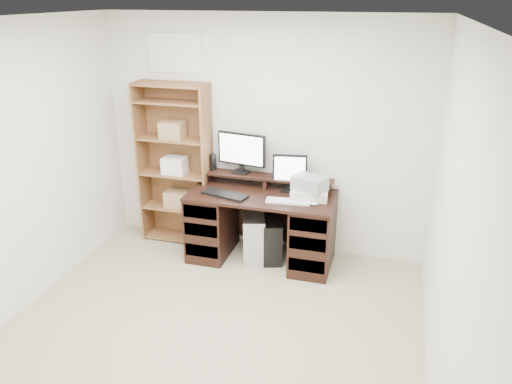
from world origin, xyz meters
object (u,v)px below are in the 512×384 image
at_px(monitor_small, 290,171).
at_px(bookshelf, 176,163).
at_px(desk, 262,225).
at_px(printer, 309,194).
at_px(monitor_wide, 242,151).
at_px(tower_silver, 254,235).
at_px(tower_black, 272,238).

bearing_deg(monitor_small, bookshelf, 169.02).
distance_m(desk, printer, 0.64).
height_order(monitor_wide, bookshelf, bookshelf).
xyz_separation_m(monitor_small, printer, (0.24, -0.15, -0.16)).
relative_size(monitor_wide, monitor_small, 1.40).
height_order(desk, bookshelf, bookshelf).
relative_size(monitor_wide, tower_silver, 1.08).
height_order(desk, printer, printer).
distance_m(monitor_wide, tower_black, 0.99).
bearing_deg(printer, monitor_small, 141.88).
distance_m(monitor_small, bookshelf, 1.30).
bearing_deg(tower_black, monitor_wide, 134.94).
xyz_separation_m(tower_silver, bookshelf, (-0.95, 0.19, 0.67)).
height_order(monitor_small, bookshelf, bookshelf).
height_order(desk, monitor_wide, monitor_wide).
bearing_deg(tower_black, printer, -21.47).
bearing_deg(printer, monitor_wide, 157.65).
xyz_separation_m(printer, tower_silver, (-0.58, 0.00, -0.55)).
height_order(printer, bookshelf, bookshelf).
xyz_separation_m(desk, bookshelf, (-1.04, 0.21, 0.53)).
xyz_separation_m(monitor_wide, bookshelf, (-0.75, -0.04, -0.19)).
xyz_separation_m(desk, tower_black, (0.10, 0.05, -0.16)).
xyz_separation_m(monitor_wide, monitor_small, (0.54, -0.08, -0.15)).
distance_m(tower_silver, tower_black, 0.19).
bearing_deg(bookshelf, desk, -11.52).
bearing_deg(bookshelf, monitor_wide, 2.90).
bearing_deg(printer, bookshelf, 166.99).
relative_size(printer, tower_black, 0.74).
bearing_deg(monitor_small, desk, -155.23).
relative_size(monitor_wide, bookshelf, 0.30).
distance_m(desk, tower_silver, 0.17).
relative_size(printer, bookshelf, 0.20).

